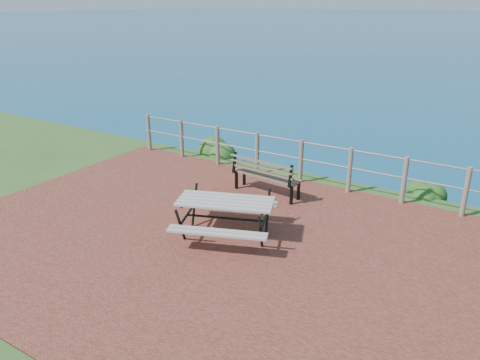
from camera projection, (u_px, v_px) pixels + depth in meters
name	position (u px, v px, depth m)	size (l,w,h in m)	color
ground	(218.00, 242.00, 8.16)	(10.00, 7.00, 0.12)	brown
safety_railing	(301.00, 159.00, 10.60)	(9.40, 0.10, 1.00)	#6B5B4C
picnic_table	(226.00, 214.00, 8.15)	(1.78, 1.35, 0.70)	gray
park_bench	(267.00, 170.00, 9.92)	(1.56, 0.52, 0.86)	brown
shrub_lip_west	(216.00, 154.00, 12.79)	(0.85, 0.85, 0.62)	#225720
shrub_lip_east	(422.00, 194.00, 10.17)	(0.67, 0.67, 0.37)	#164816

